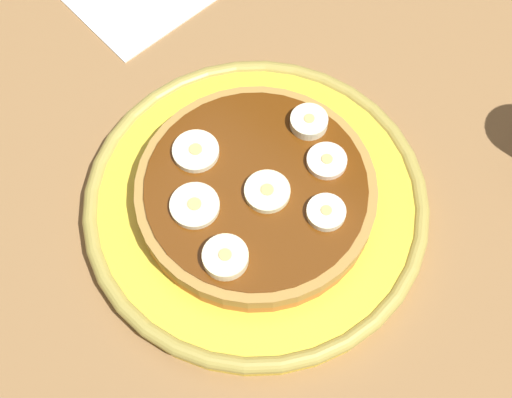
% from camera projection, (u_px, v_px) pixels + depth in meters
% --- Properties ---
extents(ground_plane, '(1.40, 1.40, 0.03)m').
position_uv_depth(ground_plane, '(256.00, 219.00, 0.57)').
color(ground_plane, olive).
extents(plate, '(0.25, 0.25, 0.02)m').
position_uv_depth(plate, '(256.00, 204.00, 0.55)').
color(plate, yellow).
rests_on(plate, ground_plane).
extents(pancake_stack, '(0.17, 0.17, 0.02)m').
position_uv_depth(pancake_stack, '(254.00, 198.00, 0.53)').
color(pancake_stack, '#C27431').
rests_on(pancake_stack, plate).
extents(banana_slice_0, '(0.03, 0.03, 0.01)m').
position_uv_depth(banana_slice_0, '(265.00, 195.00, 0.52)').
color(banana_slice_0, '#F6F1B4').
rests_on(banana_slice_0, pancake_stack).
extents(banana_slice_1, '(0.03, 0.03, 0.01)m').
position_uv_depth(banana_slice_1, '(196.00, 152.00, 0.53)').
color(banana_slice_1, '#F2EABD').
rests_on(banana_slice_1, pancake_stack).
extents(banana_slice_2, '(0.03, 0.03, 0.01)m').
position_uv_depth(banana_slice_2, '(306.00, 120.00, 0.54)').
color(banana_slice_2, '#EBEAC3').
rests_on(banana_slice_2, pancake_stack).
extents(banana_slice_3, '(0.03, 0.03, 0.01)m').
position_uv_depth(banana_slice_3, '(326.00, 213.00, 0.51)').
color(banana_slice_3, '#F3EDC2').
rests_on(banana_slice_3, pancake_stack).
extents(banana_slice_4, '(0.03, 0.03, 0.01)m').
position_uv_depth(banana_slice_4, '(327.00, 161.00, 0.53)').
color(banana_slice_4, '#FBE4C0').
rests_on(banana_slice_4, pancake_stack).
extents(banana_slice_5, '(0.03, 0.03, 0.01)m').
position_uv_depth(banana_slice_5, '(195.00, 206.00, 0.52)').
color(banana_slice_5, beige).
rests_on(banana_slice_5, pancake_stack).
extents(banana_slice_6, '(0.03, 0.03, 0.01)m').
position_uv_depth(banana_slice_6, '(225.00, 258.00, 0.50)').
color(banana_slice_6, '#F6EAB3').
rests_on(banana_slice_6, pancake_stack).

